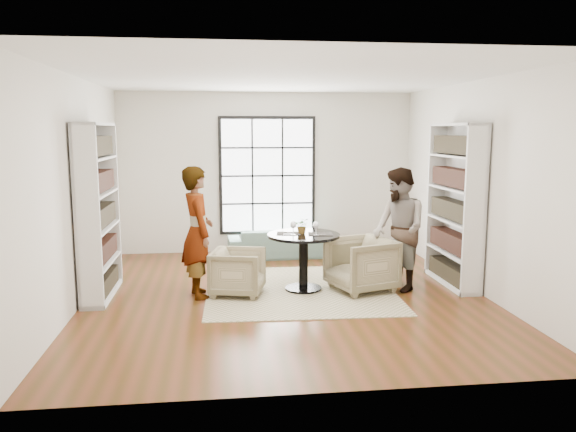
{
  "coord_description": "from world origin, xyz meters",
  "views": [
    {
      "loc": [
        -0.9,
        -7.58,
        2.29
      ],
      "look_at": [
        0.08,
        0.4,
        1.07
      ],
      "focal_mm": 35.0,
      "sensor_mm": 36.0,
      "label": 1
    }
  ],
  "objects": [
    {
      "name": "sofa",
      "position": [
        0.15,
        2.45,
        0.26
      ],
      "size": [
        1.84,
        0.78,
        0.53
      ],
      "primitive_type": "imported",
      "rotation": [
        0.0,
        0.0,
        3.18
      ],
      "color": "gray",
      "rests_on": "ground"
    },
    {
      "name": "rug",
      "position": [
        0.23,
        0.24,
        0.01
      ],
      "size": [
        2.75,
        2.75,
        0.01
      ],
      "primitive_type": "cube",
      "rotation": [
        0.0,
        0.0,
        -0.04
      ],
      "color": "#BFAC8F",
      "rests_on": "ground"
    },
    {
      "name": "person_right",
      "position": [
        1.65,
        0.1,
        0.89
      ],
      "size": [
        0.81,
        0.96,
        1.77
      ],
      "primitive_type": "imported",
      "rotation": [
        0.0,
        0.0,
        -1.4
      ],
      "color": "gray",
      "rests_on": "ground"
    },
    {
      "name": "cutlery_right",
      "position": [
        0.51,
        0.17,
        0.84
      ],
      "size": [
        0.17,
        0.24,
        0.01
      ],
      "primitive_type": null,
      "rotation": [
        0.0,
        0.0,
        -0.13
      ],
      "color": "silver",
      "rests_on": "placemat_right"
    },
    {
      "name": "placemat_left",
      "position": [
        0.07,
        0.27,
        0.83
      ],
      "size": [
        0.37,
        0.3,
        0.01
      ],
      "primitive_type": "cube",
      "rotation": [
        0.0,
        0.0,
        -0.13
      ],
      "color": "black",
      "rests_on": "pedestal_table"
    },
    {
      "name": "ground",
      "position": [
        0.0,
        0.0,
        0.0
      ],
      "size": [
        6.0,
        6.0,
        0.0
      ],
      "primitive_type": "plane",
      "color": "#5B2B15"
    },
    {
      "name": "wine_glass_right",
      "position": [
        0.44,
        0.09,
        0.97
      ],
      "size": [
        0.09,
        0.09,
        0.2
      ],
      "color": "silver",
      "rests_on": "pedestal_table"
    },
    {
      "name": "flower_centerpiece",
      "position": [
        0.27,
        0.25,
        0.94
      ],
      "size": [
        0.24,
        0.21,
        0.23
      ],
      "primitive_type": "imported",
      "rotation": [
        0.0,
        0.0,
        -0.19
      ],
      "color": "gray",
      "rests_on": "pedestal_table"
    },
    {
      "name": "wine_glass_left",
      "position": [
        0.12,
        0.15,
        0.97
      ],
      "size": [
        0.09,
        0.09,
        0.2
      ],
      "color": "silver",
      "rests_on": "pedestal_table"
    },
    {
      "name": "person_left",
      "position": [
        -1.21,
        0.11,
        0.91
      ],
      "size": [
        0.58,
        0.75,
        1.82
      ],
      "primitive_type": "imported",
      "rotation": [
        0.0,
        0.0,
        1.81
      ],
      "color": "gray",
      "rests_on": "ground"
    },
    {
      "name": "armchair_left",
      "position": [
        -0.66,
        0.11,
        0.33
      ],
      "size": [
        0.86,
        0.84,
        0.65
      ],
      "primitive_type": "imported",
      "rotation": [
        0.0,
        0.0,
        1.33
      ],
      "color": "tan",
      "rests_on": "ground"
    },
    {
      "name": "placemat_right",
      "position": [
        0.51,
        0.17,
        0.83
      ],
      "size": [
        0.37,
        0.3,
        0.01
      ],
      "primitive_type": "cube",
      "rotation": [
        0.0,
        0.0,
        -0.13
      ],
      "color": "black",
      "rests_on": "pedestal_table"
    },
    {
      "name": "room_shell",
      "position": [
        0.0,
        0.54,
        1.26
      ],
      "size": [
        6.0,
        6.01,
        6.0
      ],
      "color": "silver",
      "rests_on": "ground"
    },
    {
      "name": "armchair_right",
      "position": [
        1.1,
        0.1,
        0.39
      ],
      "size": [
        1.06,
        1.04,
        0.77
      ],
      "primitive_type": "imported",
      "rotation": [
        0.0,
        0.0,
        -1.26
      ],
      "color": "tan",
      "rests_on": "ground"
    },
    {
      "name": "cutlery_left",
      "position": [
        0.07,
        0.27,
        0.84
      ],
      "size": [
        0.17,
        0.24,
        0.01
      ],
      "primitive_type": null,
      "rotation": [
        0.0,
        0.0,
        -0.13
      ],
      "color": "silver",
      "rests_on": "placemat_left"
    },
    {
      "name": "pedestal_table",
      "position": [
        0.28,
        0.22,
        0.6
      ],
      "size": [
        1.04,
        1.04,
        0.83
      ],
      "rotation": [
        0.0,
        0.0,
        -0.13
      ],
      "color": "black",
      "rests_on": "ground"
    }
  ]
}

